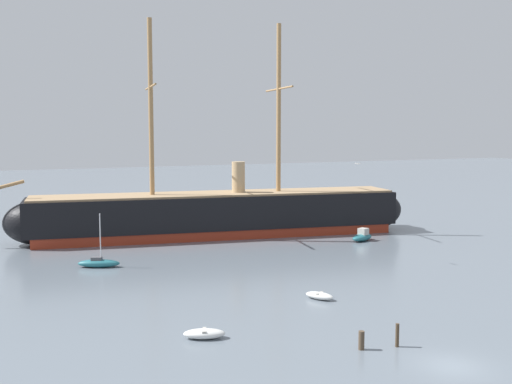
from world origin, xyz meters
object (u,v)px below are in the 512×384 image
at_px(motorboat_distant_centre, 181,220).
at_px(mooring_piling_nearest, 361,340).
at_px(sailboat_alongside_bow, 99,263).
at_px(dinghy_foreground_left, 204,334).
at_px(seagull_in_flight, 358,164).
at_px(mooring_piling_left_pair, 397,335).
at_px(dinghy_near_centre, 319,296).
at_px(tall_ship, 217,214).
at_px(motorboat_alongside_stern, 362,236).
at_px(dinghy_far_right, 366,221).

distance_m(motorboat_distant_centre, mooring_piling_nearest, 58.88).
bearing_deg(sailboat_alongside_bow, dinghy_foreground_left, -83.97).
relative_size(sailboat_alongside_bow, seagull_in_flight, 5.48).
xyz_separation_m(mooring_piling_nearest, mooring_piling_left_pair, (2.53, -0.53, 0.17)).
bearing_deg(dinghy_foreground_left, sailboat_alongside_bow, 96.03).
bearing_deg(dinghy_foreground_left, dinghy_near_centre, 24.02).
bearing_deg(tall_ship, sailboat_alongside_bow, -144.87).
distance_m(motorboat_alongside_stern, mooring_piling_left_pair, 40.25).
height_order(dinghy_near_centre, seagull_in_flight, seagull_in_flight).
bearing_deg(seagull_in_flight, dinghy_far_right, 54.15).
xyz_separation_m(motorboat_distant_centre, mooring_piling_left_pair, (-3.10, -59.15, 0.37)).
bearing_deg(dinghy_foreground_left, tall_ship, 68.24).
distance_m(dinghy_foreground_left, dinghy_far_right, 57.17).
xyz_separation_m(mooring_piling_nearest, seagull_in_flight, (14.70, 23.28, 10.29)).
xyz_separation_m(tall_ship, dinghy_near_centre, (-2.99, -33.34, -2.78)).
height_order(dinghy_foreground_left, motorboat_distant_centre, motorboat_distant_centre).
relative_size(dinghy_foreground_left, motorboat_alongside_stern, 0.76).
relative_size(tall_ship, dinghy_near_centre, 20.96).
distance_m(dinghy_near_centre, mooring_piling_left_pair, 12.60).
distance_m(tall_ship, dinghy_near_centre, 33.59).
height_order(dinghy_foreground_left, mooring_piling_nearest, mooring_piling_nearest).
distance_m(motorboat_distant_centre, seagull_in_flight, 37.95).
height_order(sailboat_alongside_bow, mooring_piling_nearest, sailboat_alongside_bow).
height_order(dinghy_near_centre, sailboat_alongside_bow, sailboat_alongside_bow).
height_order(sailboat_alongside_bow, motorboat_distant_centre, sailboat_alongside_bow).
height_order(dinghy_near_centre, motorboat_alongside_stern, motorboat_alongside_stern).
bearing_deg(tall_ship, dinghy_foreground_left, -111.76).
xyz_separation_m(dinghy_foreground_left, motorboat_alongside_stern, (31.70, 27.84, 0.22)).
relative_size(tall_ship, sailboat_alongside_bow, 10.30).
relative_size(sailboat_alongside_bow, motorboat_alongside_stern, 1.37).
bearing_deg(dinghy_far_right, mooring_piling_nearest, -124.10).
distance_m(dinghy_far_right, seagull_in_flight, 30.78).
bearing_deg(motorboat_distant_centre, dinghy_near_centre, -92.47).
relative_size(dinghy_far_right, mooring_piling_nearest, 2.44).
height_order(mooring_piling_nearest, seagull_in_flight, seagull_in_flight).
xyz_separation_m(dinghy_near_centre, dinghy_far_right, (28.00, 34.70, 0.04)).
relative_size(dinghy_foreground_left, mooring_piling_nearest, 2.52).
relative_size(dinghy_near_centre, dinghy_far_right, 0.91).
xyz_separation_m(motorboat_distant_centre, mooring_piling_nearest, (-5.63, -58.61, 0.20)).
relative_size(tall_ship, mooring_piling_nearest, 46.70).
distance_m(dinghy_far_right, motorboat_distant_centre, 28.59).
distance_m(tall_ship, seagull_in_flight, 24.78).
distance_m(dinghy_near_centre, dinghy_far_right, 44.59).
bearing_deg(dinghy_far_right, seagull_in_flight, -125.85).
xyz_separation_m(dinghy_near_centre, seagull_in_flight, (11.07, 11.27, 10.62)).
bearing_deg(dinghy_far_right, motorboat_distant_centre, 155.40).
bearing_deg(seagull_in_flight, dinghy_near_centre, -134.50).
bearing_deg(tall_ship, motorboat_alongside_stern, -34.48).
xyz_separation_m(dinghy_foreground_left, dinghy_near_centre, (12.55, 5.59, -0.04)).
height_order(tall_ship, motorboat_distant_centre, tall_ship).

